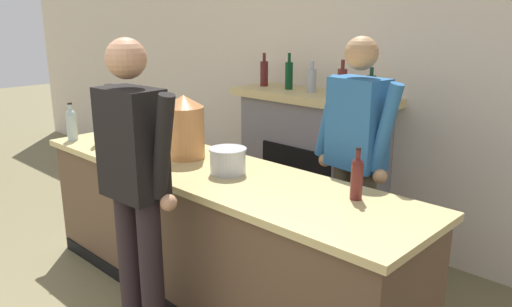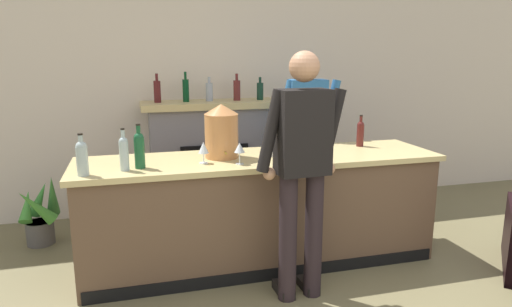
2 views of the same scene
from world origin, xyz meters
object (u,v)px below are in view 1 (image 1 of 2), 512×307
(ice_bucket_steel, at_px, (228,161))
(wine_bottle_riesling_slim, at_px, (357,176))
(wine_bottle_cabernet_heavy, at_px, (110,127))
(person_bartender, at_px, (355,160))
(person_customer, at_px, (136,188))
(wine_bottle_rose_blush, at_px, (72,123))
(wine_glass_front_right, at_px, (161,150))
(wine_glass_near_bucket, at_px, (150,141))
(fireplace_stone, at_px, (311,163))
(copper_dispenser, at_px, (184,126))
(potted_plant_corner, at_px, (158,171))
(wine_bottle_port_short, at_px, (98,127))

(ice_bucket_steel, height_order, wine_bottle_riesling_slim, wine_bottle_riesling_slim)
(wine_bottle_riesling_slim, height_order, wine_bottle_cabernet_heavy, wine_bottle_cabernet_heavy)
(wine_bottle_riesling_slim, bearing_deg, person_bartender, 123.41)
(person_customer, xyz_separation_m, ice_bucket_steel, (0.04, 0.65, 0.02))
(wine_bottle_rose_blush, xyz_separation_m, wine_glass_front_right, (1.13, 0.04, -0.01))
(wine_glass_near_bucket, height_order, wine_glass_front_right, same)
(wine_bottle_riesling_slim, distance_m, wine_glass_near_bucket, 1.52)
(wine_bottle_riesling_slim, height_order, wine_glass_near_bucket, wine_bottle_riesling_slim)
(person_customer, height_order, wine_glass_near_bucket, person_customer)
(fireplace_stone, relative_size, copper_dispenser, 3.61)
(potted_plant_corner, xyz_separation_m, wine_glass_near_bucket, (1.40, -1.02, 0.76))
(fireplace_stone, bearing_deg, wine_bottle_port_short, -120.53)
(ice_bucket_steel, bearing_deg, wine_bottle_cabernet_heavy, -172.51)
(wine_bottle_rose_blush, height_order, wine_glass_front_right, wine_bottle_rose_blush)
(wine_bottle_rose_blush, xyz_separation_m, wine_glass_near_bucket, (0.87, 0.14, -0.02))
(wine_bottle_port_short, bearing_deg, ice_bucket_steel, 8.75)
(wine_bottle_riesling_slim, distance_m, wine_bottle_cabernet_heavy, 1.99)
(wine_bottle_cabernet_heavy, bearing_deg, person_customer, -24.54)
(ice_bucket_steel, height_order, wine_bottle_cabernet_heavy, wine_bottle_cabernet_heavy)
(person_customer, height_order, wine_bottle_cabernet_heavy, person_customer)
(ice_bucket_steel, relative_size, wine_bottle_port_short, 0.76)
(fireplace_stone, height_order, potted_plant_corner, fireplace_stone)
(person_bartender, distance_m, wine_glass_front_right, 1.26)
(potted_plant_corner, relative_size, ice_bucket_steel, 2.92)
(person_customer, relative_size, person_bartender, 1.01)
(person_customer, height_order, copper_dispenser, person_customer)
(ice_bucket_steel, bearing_deg, wine_glass_front_right, -150.03)
(wine_bottle_port_short, distance_m, wine_glass_near_bucket, 0.59)
(wine_bottle_riesling_slim, bearing_deg, wine_glass_front_right, -162.44)
(fireplace_stone, distance_m, wine_glass_front_right, 1.60)
(person_bartender, xyz_separation_m, wine_bottle_riesling_slim, (0.33, -0.49, 0.08))
(copper_dispenser, height_order, wine_bottle_port_short, copper_dispenser)
(ice_bucket_steel, xyz_separation_m, wine_bottle_rose_blush, (-1.52, -0.26, 0.05))
(person_bartender, distance_m, wine_bottle_cabernet_heavy, 1.83)
(wine_bottle_cabernet_heavy, height_order, wine_glass_front_right, wine_bottle_cabernet_heavy)
(fireplace_stone, relative_size, wine_bottle_riesling_slim, 5.49)
(copper_dispenser, distance_m, wine_glass_near_bucket, 0.26)
(person_bartender, xyz_separation_m, wine_glass_near_bucket, (-1.16, -0.78, 0.07))
(potted_plant_corner, bearing_deg, copper_dispenser, -28.48)
(wine_bottle_rose_blush, distance_m, wine_glass_front_right, 1.13)
(fireplace_stone, xyz_separation_m, wine_bottle_cabernet_heavy, (-0.78, -1.47, 0.44))
(person_bartender, relative_size, copper_dispenser, 4.05)
(copper_dispenser, bearing_deg, wine_bottle_cabernet_heavy, -163.76)
(potted_plant_corner, height_order, wine_bottle_port_short, wine_bottle_port_short)
(wine_bottle_port_short, relative_size, wine_bottle_cabernet_heavy, 0.94)
(wine_glass_front_right, bearing_deg, fireplace_stone, 88.49)
(fireplace_stone, bearing_deg, wine_bottle_rose_blush, -126.46)
(wine_bottle_riesling_slim, xyz_separation_m, wine_glass_front_right, (-1.23, -0.39, -0.00))
(wine_glass_front_right, bearing_deg, ice_bucket_steel, 29.97)
(person_customer, bearing_deg, potted_plant_corner, 142.51)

